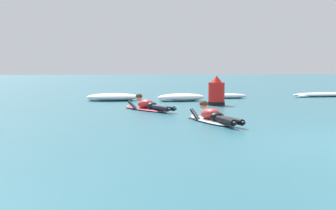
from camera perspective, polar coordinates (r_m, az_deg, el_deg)
ground_plane at (r=17.50m, az=7.10°, el=0.43°), size 120.00×120.00×0.00m
surfer_near at (r=10.92m, az=5.67°, el=-1.49°), size 0.89×2.62×0.53m
surfer_far at (r=13.87m, az=-2.54°, el=-0.12°), size 1.45×2.42×0.53m
whitewater_mid_left at (r=17.99m, az=-6.95°, el=0.99°), size 2.15×1.24×0.30m
whitewater_mid_right at (r=21.42m, az=19.14°, el=1.25°), size 3.18×0.97×0.20m
whitewater_back at (r=17.65m, az=1.68°, el=0.95°), size 1.98×1.00×0.30m
whitewater_far_band at (r=19.32m, az=7.74°, el=1.13°), size 1.51×0.70×0.21m
channel_marker_buoy at (r=15.81m, az=6.12°, el=1.46°), size 0.59×0.59×1.03m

